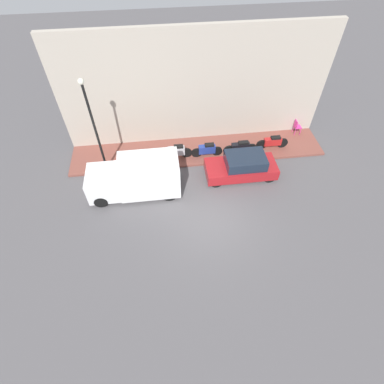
{
  "coord_description": "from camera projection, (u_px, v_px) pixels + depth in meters",
  "views": [
    {
      "loc": [
        -8.45,
        2.03,
        11.85
      ],
      "look_at": [
        1.31,
        0.81,
        0.6
      ],
      "focal_mm": 28.0,
      "sensor_mm": 36.0,
      "label": 1
    }
  ],
  "objects": [
    {
      "name": "streetlamp",
      "position": [
        93.0,
        121.0,
        14.3
      ],
      "size": [
        0.28,
        0.28,
        5.35
      ],
      "color": "black",
      "rests_on": "sidewalk"
    },
    {
      "name": "scooter_silver",
      "position": [
        177.0,
        151.0,
        16.96
      ],
      "size": [
        0.3,
        1.76,
        0.87
      ],
      "color": "#B7B7BF",
      "rests_on": "sidewalk"
    },
    {
      "name": "delivery_van",
      "position": [
        136.0,
        177.0,
        15.04
      ],
      "size": [
        1.87,
        4.58,
        2.02
      ],
      "color": "white",
      "rests_on": "ground_plane"
    },
    {
      "name": "motorcycle_blue",
      "position": [
        207.0,
        150.0,
        17.07
      ],
      "size": [
        0.3,
        1.78,
        0.86
      ],
      "color": "navy",
      "rests_on": "sidewalk"
    },
    {
      "name": "parked_car",
      "position": [
        242.0,
        166.0,
        16.1
      ],
      "size": [
        1.61,
        3.81,
        1.35
      ],
      "color": "maroon",
      "rests_on": "ground_plane"
    },
    {
      "name": "sidewalk",
      "position": [
        198.0,
        151.0,
        17.79
      ],
      "size": [
        2.45,
        14.71,
        0.13
      ],
      "color": "brown",
      "rests_on": "ground_plane"
    },
    {
      "name": "building_facade",
      "position": [
        195.0,
        89.0,
        16.26
      ],
      "size": [
        0.3,
        14.71,
        6.59
      ],
      "color": "#B2A899",
      "rests_on": "ground_plane"
    },
    {
      "name": "motorcycle_black",
      "position": [
        240.0,
        148.0,
        17.15
      ],
      "size": [
        0.3,
        1.97,
        0.89
      ],
      "color": "black",
      "rests_on": "sidewalk"
    },
    {
      "name": "ground_plane",
      "position": [
        212.0,
        219.0,
        14.6
      ],
      "size": [
        60.0,
        60.0,
        0.0
      ],
      "primitive_type": "plane",
      "color": "#514F51"
    },
    {
      "name": "motorcycle_red",
      "position": [
        273.0,
        142.0,
        17.54
      ],
      "size": [
        0.3,
        1.91,
        0.82
      ],
      "color": "#B21E1E",
      "rests_on": "sidewalk"
    },
    {
      "name": "cafe_chair",
      "position": [
        297.0,
        126.0,
        18.38
      ],
      "size": [
        0.4,
        0.4,
        0.94
      ],
      "color": "#D8338C",
      "rests_on": "sidewalk"
    }
  ]
}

